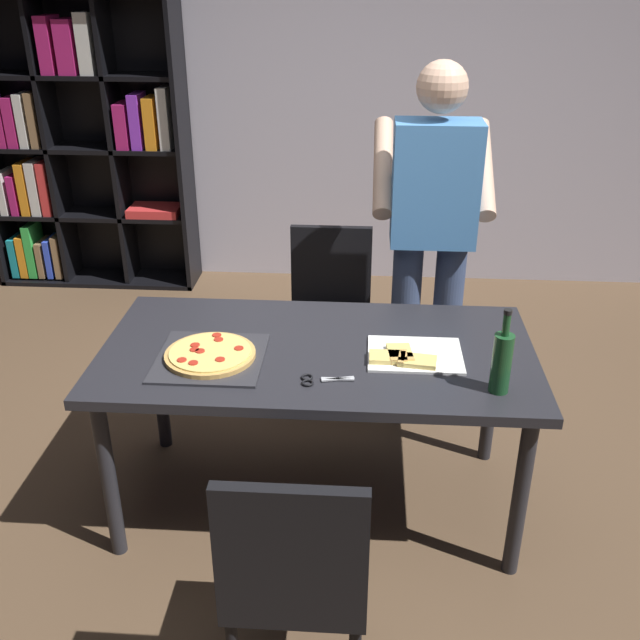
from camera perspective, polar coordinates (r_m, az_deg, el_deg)
ground_plane at (r=3.24m, az=-0.18°, el=-13.99°), size 12.00×12.00×0.00m
back_wall at (r=5.12m, az=1.93°, el=18.44°), size 6.40×0.10×2.80m
dining_table at (r=2.85m, az=-0.20°, el=-3.59°), size 1.69×0.87×0.75m
chair_near_camera at (r=2.22m, az=-1.96°, el=-19.24°), size 0.42×0.42×0.90m
chair_far_side at (r=3.75m, az=0.79°, el=1.26°), size 0.42×0.42×0.90m
bookshelf at (r=5.36m, az=-18.43°, el=12.87°), size 1.40×0.35×1.95m
person_serving_pizza at (r=3.37m, az=8.83°, el=6.95°), size 0.55×0.54×1.75m
pepperoni_pizza_on_tray at (r=2.77m, az=-8.69°, el=-2.79°), size 0.41×0.41×0.04m
pizza_slices_on_towel at (r=2.76m, az=7.07°, el=-2.84°), size 0.36×0.28×0.03m
wine_bottle at (r=2.56m, az=14.19°, el=-3.18°), size 0.07×0.07×0.32m
kitchen_scissors at (r=2.60m, az=-0.14°, el=-4.74°), size 0.20×0.09×0.01m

